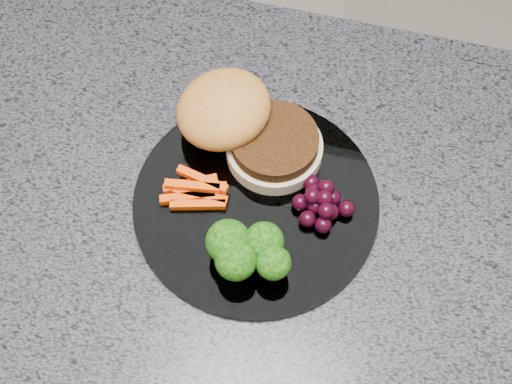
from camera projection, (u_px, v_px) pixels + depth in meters
island_cabinet at (242, 346)px, 1.16m from camera, size 1.20×0.60×0.86m
countertop at (234, 230)px, 0.76m from camera, size 1.20×0.60×0.04m
plate at (256, 202)px, 0.75m from camera, size 0.26×0.26×0.01m
burger at (241, 124)px, 0.76m from camera, size 0.17×0.13×0.06m
carrot_sticks at (196, 190)px, 0.75m from camera, size 0.07×0.05×0.02m
broccoli at (246, 250)px, 0.69m from camera, size 0.09×0.07×0.05m
grape_bunch at (321, 203)px, 0.73m from camera, size 0.07×0.06×0.03m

